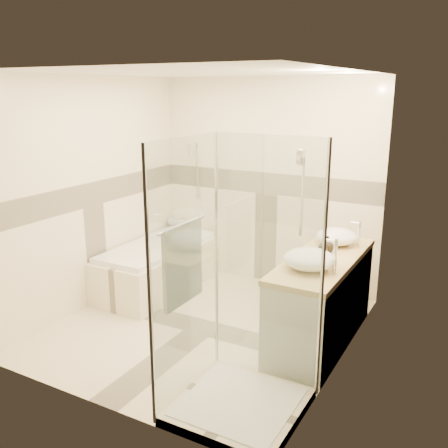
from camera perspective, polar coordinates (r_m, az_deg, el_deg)
The scene contains 12 objects.
room at distance 4.76m, azimuth -1.85°, elevation 1.83°, with size 2.82×3.02×2.52m.
bathtub at distance 6.12m, azimuth -7.45°, elevation -4.52°, with size 0.75×1.70×0.56m.
vanity at distance 4.86m, azimuth 11.05°, elevation -8.53°, with size 0.58×1.62×0.85m.
shower_enclosure at distance 3.87m, azimuth 0.76°, elevation -13.45°, with size 0.96×0.93×2.04m.
vessel_sink_near at distance 5.11m, azimuth 12.75°, elevation -1.39°, with size 0.41×0.41×0.16m, color white.
vessel_sink_far at distance 4.37m, azimuth 9.72°, elevation -3.97°, with size 0.44×0.44×0.18m, color white.
faucet_near at distance 5.04m, azimuth 15.15°, elevation -0.95°, with size 0.11×0.03×0.26m.
faucet_far at distance 4.28m, azimuth 12.48°, elevation -3.29°, with size 0.13×0.03×0.30m.
amenity_bottle_a at distance 4.71m, azimuth 11.24°, elevation -2.71°, with size 0.07×0.08×0.17m, color black.
amenity_bottle_b at distance 4.83m, azimuth 11.72°, elevation -2.30°, with size 0.13×0.13×0.16m, color black.
folded_towels at distance 5.31m, azimuth 13.34°, elevation -1.32°, with size 0.14×0.23×0.07m, color silver.
rolled_towel at distance 6.74m, azimuth -5.35°, elevation 0.15°, with size 0.11×0.11×0.24m, color silver.
Camera 1 is at (2.43, -3.96, 2.36)m, focal length 40.00 mm.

